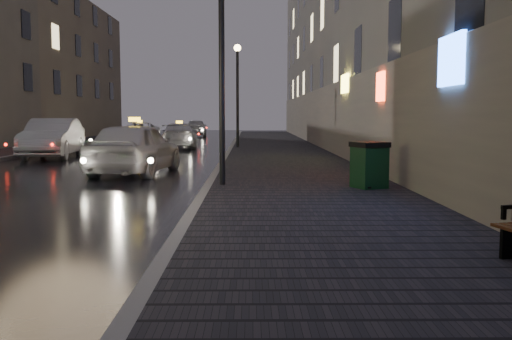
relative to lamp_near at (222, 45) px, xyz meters
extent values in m
plane|color=black|center=(-1.85, -6.00, -3.49)|extent=(120.00, 120.00, 0.00)
cube|color=black|center=(2.05, 15.00, -3.41)|extent=(4.60, 58.00, 0.15)
cube|color=slate|center=(-0.35, 15.00, -3.41)|extent=(0.20, 58.00, 0.15)
cube|color=black|center=(-10.55, 15.00, -3.41)|extent=(2.40, 58.00, 0.15)
cube|color=slate|center=(-9.25, 15.00, -3.41)|extent=(0.20, 58.00, 0.15)
cube|color=#605B54|center=(5.25, 19.00, 3.01)|extent=(1.80, 50.00, 13.00)
cube|color=#6B6051|center=(-15.35, 33.00, 2.01)|extent=(6.00, 22.00, 11.00)
cylinder|color=black|center=(0.00, 0.00, -0.84)|extent=(0.14, 0.14, 5.00)
cylinder|color=black|center=(0.00, 16.00, -0.84)|extent=(0.14, 0.14, 5.00)
sphere|color=#FFD88C|center=(0.00, 16.00, 1.76)|extent=(0.36, 0.36, 0.36)
cube|color=black|center=(3.43, -0.64, -2.87)|extent=(0.84, 0.84, 0.94)
cube|color=black|center=(3.43, -0.64, -2.34)|extent=(0.91, 0.91, 0.12)
imported|color=#BCBBC2|center=(-2.88, 3.85, -2.68)|extent=(2.50, 4.96, 1.62)
imported|color=#A5A5AD|center=(-7.77, 10.65, -2.65)|extent=(2.30, 5.26, 1.68)
imported|color=silver|center=(-3.22, 17.56, -2.81)|extent=(2.33, 4.85, 1.36)
imported|color=silver|center=(-6.83, 24.93, -2.83)|extent=(2.27, 4.78, 1.32)
imported|color=#A5A7AE|center=(-3.87, 33.74, -2.76)|extent=(2.09, 4.41, 1.46)
camera|label=1|loc=(0.69, -13.71, -1.65)|focal=40.00mm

